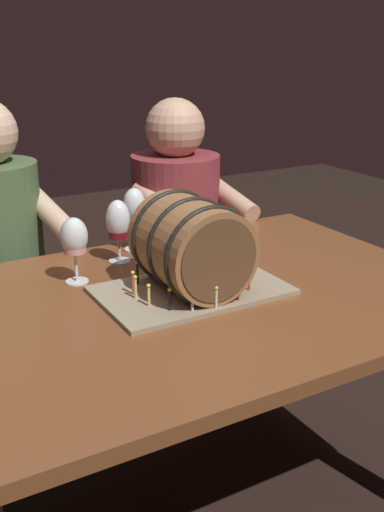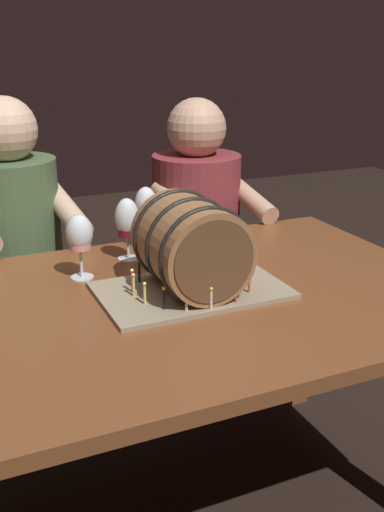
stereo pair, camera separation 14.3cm
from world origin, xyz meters
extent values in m
cube|color=brown|center=(0.00, 0.00, 0.72)|extent=(1.39, 0.96, 0.03)
cube|color=brown|center=(0.63, 0.42, 0.35)|extent=(0.07, 0.07, 0.70)
cube|color=gray|center=(0.00, 0.01, 0.74)|extent=(0.48, 0.30, 0.01)
cylinder|color=olive|center=(0.00, 0.01, 0.86)|extent=(0.23, 0.27, 0.23)
cylinder|color=brown|center=(0.00, -0.13, 0.86)|extent=(0.21, 0.00, 0.21)
cylinder|color=brown|center=(0.00, 0.14, 0.86)|extent=(0.21, 0.00, 0.21)
torus|color=black|center=(0.00, -0.08, 0.86)|extent=(0.25, 0.01, 0.25)
torus|color=black|center=(0.00, 0.01, 0.86)|extent=(0.25, 0.01, 0.25)
torus|color=black|center=(0.00, 0.10, 0.86)|extent=(0.25, 0.01, 0.25)
cylinder|color=black|center=(0.16, 0.01, 0.77)|extent=(0.01, 0.01, 0.05)
sphere|color=#F9C64C|center=(0.16, 0.01, 0.80)|extent=(0.01, 0.01, 0.01)
cylinder|color=black|center=(0.14, 0.07, 0.77)|extent=(0.01, 0.01, 0.06)
sphere|color=#F9C64C|center=(0.14, 0.07, 0.81)|extent=(0.01, 0.01, 0.01)
cylinder|color=#EAD666|center=(0.11, 0.11, 0.77)|extent=(0.01, 0.01, 0.05)
sphere|color=#F9C64C|center=(0.11, 0.11, 0.81)|extent=(0.01, 0.01, 0.01)
cylinder|color=#D64C47|center=(0.06, 0.14, 0.77)|extent=(0.01, 0.01, 0.05)
sphere|color=#F9C64C|center=(0.06, 0.14, 0.80)|extent=(0.01, 0.01, 0.01)
cylinder|color=black|center=(0.02, 0.14, 0.77)|extent=(0.01, 0.01, 0.05)
sphere|color=#F9C64C|center=(0.02, 0.14, 0.80)|extent=(0.01, 0.01, 0.01)
cylinder|color=silver|center=(-0.06, 0.13, 0.77)|extent=(0.01, 0.01, 0.06)
sphere|color=#F9C64C|center=(-0.06, 0.13, 0.81)|extent=(0.01, 0.01, 0.01)
cylinder|color=black|center=(-0.11, 0.10, 0.77)|extent=(0.01, 0.01, 0.06)
sphere|color=#F9C64C|center=(-0.11, 0.10, 0.81)|extent=(0.01, 0.01, 0.01)
cylinder|color=#D64C47|center=(-0.15, 0.05, 0.77)|extent=(0.01, 0.01, 0.05)
sphere|color=#F9C64C|center=(-0.15, 0.05, 0.80)|extent=(0.01, 0.01, 0.01)
cylinder|color=#EAD666|center=(-0.15, 0.02, 0.77)|extent=(0.01, 0.01, 0.05)
sphere|color=#F9C64C|center=(-0.15, 0.02, 0.80)|extent=(0.01, 0.01, 0.01)
cylinder|color=#EAD666|center=(-0.14, -0.04, 0.77)|extent=(0.01, 0.01, 0.05)
sphere|color=#F9C64C|center=(-0.14, -0.04, 0.80)|extent=(0.01, 0.01, 0.01)
cylinder|color=black|center=(-0.11, -0.08, 0.77)|extent=(0.01, 0.01, 0.05)
sphere|color=#F9C64C|center=(-0.11, -0.08, 0.80)|extent=(0.01, 0.01, 0.01)
cylinder|color=silver|center=(-0.07, -0.11, 0.77)|extent=(0.01, 0.01, 0.05)
sphere|color=#F9C64C|center=(-0.07, -0.11, 0.80)|extent=(0.01, 0.01, 0.01)
cylinder|color=silver|center=(-0.01, -0.13, 0.77)|extent=(0.01, 0.01, 0.05)
sphere|color=#F9C64C|center=(-0.01, -0.13, 0.80)|extent=(0.01, 0.01, 0.01)
cylinder|color=#D64C47|center=(0.06, -0.11, 0.77)|extent=(0.01, 0.01, 0.05)
sphere|color=#F9C64C|center=(0.06, -0.11, 0.80)|extent=(0.01, 0.01, 0.01)
cylinder|color=#D64C47|center=(0.12, -0.08, 0.77)|extent=(0.01, 0.01, 0.06)
sphere|color=#F9C64C|center=(0.12, -0.08, 0.81)|extent=(0.01, 0.01, 0.01)
cylinder|color=#D64C47|center=(0.15, -0.03, 0.77)|extent=(0.01, 0.01, 0.06)
sphere|color=#F9C64C|center=(0.15, -0.03, 0.81)|extent=(0.01, 0.01, 0.01)
cylinder|color=white|center=(0.15, 0.30, 0.74)|extent=(0.07, 0.07, 0.00)
cylinder|color=white|center=(0.15, 0.30, 0.78)|extent=(0.01, 0.01, 0.08)
ellipsoid|color=white|center=(0.15, 0.30, 0.86)|extent=(0.08, 0.08, 0.09)
cylinder|color=beige|center=(0.15, 0.30, 0.84)|extent=(0.07, 0.07, 0.04)
cylinder|color=white|center=(0.02, 0.39, 0.74)|extent=(0.07, 0.07, 0.00)
cylinder|color=white|center=(0.02, 0.39, 0.78)|extent=(0.01, 0.01, 0.08)
ellipsoid|color=white|center=(0.02, 0.39, 0.87)|extent=(0.07, 0.07, 0.11)
cylinder|color=#C6842D|center=(0.02, 0.39, 0.85)|extent=(0.06, 0.06, 0.05)
cylinder|color=white|center=(-0.07, 0.32, 0.74)|extent=(0.06, 0.06, 0.00)
cylinder|color=white|center=(-0.07, 0.32, 0.77)|extent=(0.01, 0.01, 0.07)
ellipsoid|color=white|center=(-0.07, 0.32, 0.86)|extent=(0.07, 0.07, 0.12)
cylinder|color=maroon|center=(-0.07, 0.32, 0.83)|extent=(0.06, 0.06, 0.04)
cylinder|color=white|center=(-0.23, 0.22, 0.74)|extent=(0.06, 0.06, 0.00)
cylinder|color=white|center=(-0.23, 0.22, 0.78)|extent=(0.01, 0.01, 0.08)
ellipsoid|color=white|center=(-0.23, 0.22, 0.86)|extent=(0.07, 0.07, 0.10)
cylinder|color=pink|center=(-0.23, 0.22, 0.84)|extent=(0.06, 0.06, 0.04)
cube|color=#2A3A24|center=(-0.34, 0.72, 0.23)|extent=(0.34, 0.32, 0.45)
cylinder|color=beige|center=(-0.18, 0.61, 0.83)|extent=(0.11, 0.31, 0.14)
cube|color=#4C1B1E|center=(0.34, 0.72, 0.23)|extent=(0.34, 0.32, 0.45)
cylinder|color=maroon|center=(0.34, 0.72, 0.70)|extent=(0.35, 0.35, 0.50)
sphere|color=tan|center=(0.34, 0.72, 1.05)|extent=(0.22, 0.22, 0.22)
cylinder|color=tan|center=(0.50, 0.60, 0.80)|extent=(0.09, 0.31, 0.14)
cylinder|color=tan|center=(0.20, 0.58, 0.80)|extent=(0.09, 0.31, 0.14)
camera|label=1|loc=(-0.72, -1.25, 1.35)|focal=42.50mm
camera|label=2|loc=(-0.59, -1.31, 1.35)|focal=42.50mm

